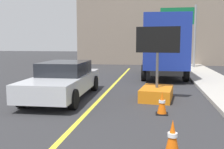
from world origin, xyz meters
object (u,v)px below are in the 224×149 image
at_px(box_truck, 163,46).
at_px(traffic_cone_mid_lane, 172,138).
at_px(highway_guide_sign, 185,25).
at_px(traffic_cone_far_lane, 162,103).
at_px(pickup_car, 64,80).
at_px(arrow_board_trailer, 157,87).

bearing_deg(box_truck, traffic_cone_mid_lane, -90.65).
bearing_deg(box_truck, highway_guide_sign, 71.81).
xyz_separation_m(box_truck, traffic_cone_far_lane, (-0.25, -8.55, -1.58)).
bearing_deg(pickup_car, traffic_cone_far_lane, -26.54).
bearing_deg(highway_guide_sign, arrow_board_trailer, -100.39).
distance_m(traffic_cone_mid_lane, traffic_cone_far_lane, 2.90).
relative_size(pickup_car, traffic_cone_far_lane, 7.51).
distance_m(arrow_board_trailer, highway_guide_sign, 12.45).
distance_m(box_truck, pickup_car, 7.88).
height_order(arrow_board_trailer, highway_guide_sign, highway_guide_sign).
bearing_deg(arrow_board_trailer, pickup_car, -176.11).
height_order(pickup_car, traffic_cone_far_lane, pickup_car).
height_order(box_truck, traffic_cone_far_lane, box_truck).
distance_m(highway_guide_sign, traffic_cone_far_lane, 14.46).
distance_m(pickup_car, traffic_cone_mid_lane, 6.09).
distance_m(highway_guide_sign, traffic_cone_mid_lane, 17.27).
relative_size(traffic_cone_mid_lane, traffic_cone_far_lane, 1.03).
bearing_deg(traffic_cone_far_lane, highway_guide_sign, 81.71).
relative_size(pickup_car, traffic_cone_mid_lane, 7.32).
relative_size(arrow_board_trailer, traffic_cone_mid_lane, 3.88).
distance_m(arrow_board_trailer, box_truck, 6.64).
bearing_deg(traffic_cone_far_lane, box_truck, 88.30).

